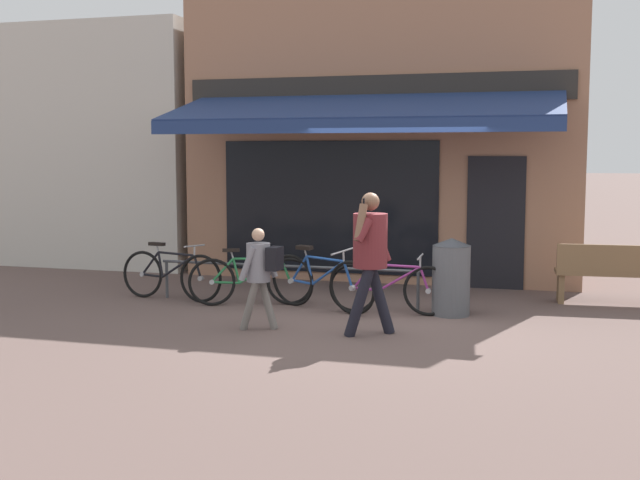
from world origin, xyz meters
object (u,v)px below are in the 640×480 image
object	(u,v)px
bicycle_purple	(390,287)
pedestrian_adult	(370,249)
bicycle_black	(171,274)
bicycle_blue	(321,282)
pedestrian_child	(261,267)
bicycle_green	(251,280)
litter_bin	(451,277)
park_bench	(614,272)

from	to	relation	value
bicycle_purple	pedestrian_adult	world-z (taller)	pedestrian_adult
bicycle_black	bicycle_blue	size ratio (longest dim) A/B	1.01
pedestrian_adult	pedestrian_child	bearing A→B (deg)	-4.48
bicycle_green	pedestrian_adult	xyz separation A→B (m)	(2.03, -1.37, 0.67)
pedestrian_child	litter_bin	distance (m)	2.63
pedestrian_adult	litter_bin	world-z (taller)	pedestrian_adult
bicycle_green	park_bench	distance (m)	5.16
bicycle_black	bicycle_purple	xyz separation A→B (m)	(3.30, -0.16, -0.01)
pedestrian_adult	bicycle_black	bearing A→B (deg)	-31.88
bicycle_black	bicycle_blue	distance (m)	2.35
bicycle_purple	park_bench	distance (m)	3.31
bicycle_green	bicycle_blue	distance (m)	1.08
bicycle_blue	litter_bin	bearing A→B (deg)	28.33
litter_bin	park_bench	xyz separation A→B (m)	(2.14, 1.38, -0.05)
park_bench	bicycle_purple	bearing A→B (deg)	-156.19
bicycle_purple	park_bench	bearing A→B (deg)	25.87
litter_bin	pedestrian_child	bearing A→B (deg)	-144.14
bicycle_black	pedestrian_adult	xyz separation A→B (m)	(3.30, -1.42, 0.66)
bicycle_green	park_bench	size ratio (longest dim) A/B	1.05
bicycle_green	bicycle_blue	world-z (taller)	bicycle_blue
bicycle_green	pedestrian_child	distance (m)	1.68
bicycle_green	bicycle_blue	bearing A→B (deg)	-26.49
bicycle_green	pedestrian_child	bearing A→B (deg)	-84.60
bicycle_purple	pedestrian_adult	bearing A→B (deg)	-91.83
bicycle_green	park_bench	bearing A→B (deg)	-3.85
bicycle_blue	litter_bin	distance (m)	1.76
bicycle_green	bicycle_purple	size ratio (longest dim) A/B	1.01
pedestrian_adult	park_bench	distance (m)	4.09
bicycle_black	pedestrian_child	size ratio (longest dim) A/B	1.36
bicycle_blue	pedestrian_adult	bearing A→B (deg)	-30.20
bicycle_green	pedestrian_adult	size ratio (longest dim) A/B	1.00
bicycle_blue	pedestrian_child	bearing A→B (deg)	-83.34
bicycle_blue	pedestrian_child	world-z (taller)	pedestrian_child
bicycle_black	pedestrian_adult	size ratio (longest dim) A/B	1.00
litter_bin	bicycle_blue	bearing A→B (deg)	-173.92
bicycle_blue	pedestrian_adult	size ratio (longest dim) A/B	0.99
bicycle_purple	pedestrian_child	distance (m)	1.95
bicycle_blue	litter_bin	size ratio (longest dim) A/B	1.64
bicycle_black	pedestrian_child	world-z (taller)	pedestrian_child
bicycle_black	bicycle_blue	world-z (taller)	bicycle_blue
bicycle_black	park_bench	bearing A→B (deg)	20.56
bicycle_black	pedestrian_adult	bearing A→B (deg)	-15.30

